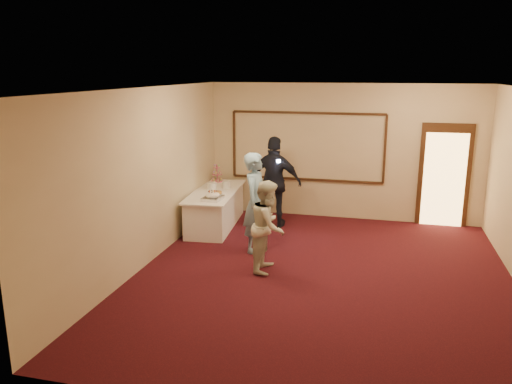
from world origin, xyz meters
TOP-DOWN VIEW (x-y plane):
  - floor at (0.00, 0.00)m, footprint 7.00×7.00m
  - room_walls at (0.00, 0.00)m, footprint 6.04×7.04m
  - wall_molding at (-0.80, 3.47)m, footprint 3.45×0.04m
  - doorway at (2.15, 3.45)m, footprint 1.05×0.07m
  - buffet_table at (-2.55, 2.20)m, footprint 1.09×2.37m
  - pavlova_tray at (-2.36, 1.48)m, footprint 0.36×0.50m
  - cupcake_stand at (-2.81, 3.11)m, footprint 0.30×0.30m
  - plate_stack_a at (-2.65, 2.28)m, footprint 0.20×0.20m
  - plate_stack_b at (-2.40, 2.52)m, footprint 0.19×0.19m
  - tart at (-2.44, 1.96)m, footprint 0.25×0.25m
  - man at (-1.33, 0.94)m, footprint 0.51×0.72m
  - woman at (-0.92, 0.11)m, footprint 0.58×0.74m
  - guest at (-1.31, 2.46)m, footprint 1.15×0.52m
  - camera_flash at (-1.20, 2.28)m, footprint 0.08×0.06m

SIDE VIEW (x-z plane):
  - floor at x=0.00m, z-range 0.00..0.00m
  - buffet_table at x=-2.55m, z-range 0.00..0.77m
  - woman at x=-0.92m, z-range 0.00..1.53m
  - tart at x=-2.44m, z-range 0.77..0.82m
  - pavlova_tray at x=-2.36m, z-range 0.76..0.93m
  - plate_stack_b at x=-2.40m, z-range 0.77..0.93m
  - plate_stack_a at x=-2.65m, z-range 0.77..0.93m
  - man at x=-1.33m, z-range 0.00..1.84m
  - cupcake_stand at x=-2.81m, z-range 0.71..1.15m
  - guest at x=-1.31m, z-range 0.00..1.94m
  - doorway at x=2.15m, z-range -0.02..2.18m
  - camera_flash at x=-1.20m, z-range 1.44..1.49m
  - wall_molding at x=-0.80m, z-range 0.83..2.38m
  - room_walls at x=0.00m, z-range 0.52..3.54m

